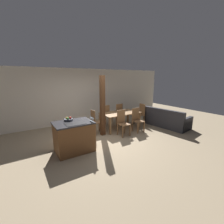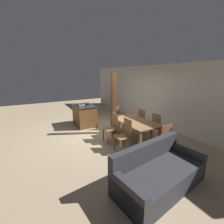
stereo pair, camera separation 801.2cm
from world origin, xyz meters
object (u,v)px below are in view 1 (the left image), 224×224
Objects in this scene: dining_chair_foot_end at (140,114)px; timber_post at (102,106)px; dining_chair_far_right at (118,113)px; dining_chair_near_left at (123,122)px; fruit_bowl at (68,119)px; dining_chair_near_right at (137,119)px; dining_chair_head_end at (96,121)px; couch at (166,120)px; wine_glass_middle at (92,118)px; kitchen_island at (74,137)px; wine_glass_far at (91,117)px; wine_glass_near at (93,118)px; dining_table at (120,115)px; dining_chair_far_left at (105,115)px.

timber_post reaches higher than dining_chair_foot_end.
dining_chair_near_left is at bearing 61.44° from dining_chair_far_right.
dining_chair_near_right is (2.92, 0.03, -0.46)m from fruit_bowl.
dining_chair_foot_end is (3.77, 0.73, -0.46)m from fruit_bowl.
fruit_bowl is 1.57m from timber_post.
couch is at bearing -106.06° from dining_chair_head_end.
timber_post reaches higher than wine_glass_middle.
fruit_bowl is (-0.07, 0.25, 0.51)m from kitchen_island.
fruit_bowl is 0.13× the size of couch.
dining_chair_far_right is (2.35, 1.87, -0.55)m from wine_glass_far.
dining_chair_foot_end is 0.47× the size of couch.
dining_chair_foot_end is at bearing 11.03° from fruit_bowl.
couch is at bearing 3.34° from wine_glass_far.
fruit_bowl reaches higher than couch.
wine_glass_near reaches higher than couch.
couch is (2.01, -0.93, -0.35)m from dining_table.
dining_chair_far_right is at bearing 61.44° from dining_table.
wine_glass_middle is at bearing -167.04° from dining_chair_near_right.
fruit_bowl is 0.82m from wine_glass_near.
wine_glass_near is at bearing -34.53° from kitchen_island.
wine_glass_far is 0.16× the size of dining_chair_foot_end.
dining_table is 1.70× the size of dining_chair_far_right.
wine_glass_far is 3.05m from dining_chair_far_right.
kitchen_island reaches higher than dining_table.
wine_glass_middle is at bearing 87.43° from couch.
dining_chair_head_end is at bearing 23.57° from dining_chair_far_right.
fruit_bowl is 2.66m from dining_table.
dining_chair_far_right is 1.76m from dining_chair_head_end.
wine_glass_near and wine_glass_middle have the same top height.
dining_table is 0.81m from dining_chair_far_right.
dining_chair_head_end is at bearing 57.71° from wine_glass_far.
wine_glass_far reaches higher than dining_chair_far_right.
fruit_bowl is 1.74× the size of wine_glass_far.
fruit_bowl is 1.74× the size of wine_glass_near.
timber_post reaches higher than dining_chair_near_left.
wine_glass_near is 0.16× the size of dining_chair_far_right.
dining_chair_near_left is 1.00× the size of dining_chair_head_end.
wine_glass_far is at bearing -168.95° from dining_chair_near_right.
fruit_bowl reaches higher than dining_chair_near_left.
wine_glass_far is 0.16× the size of dining_chair_head_end.
wine_glass_far reaches higher than dining_table.
wine_glass_far is (0.00, 0.08, 0.00)m from wine_glass_middle.
couch is at bearing 39.72° from dining_chair_foot_end.
wine_glass_middle is 0.16× the size of dining_chair_foot_end.
dining_table is at bearing 118.56° from dining_chair_far_left.
dining_chair_head_end is at bearing 38.49° from kitchen_island.
wine_glass_near is 1.00× the size of wine_glass_far.
dining_chair_far_right is 1.85m from timber_post.
timber_post reaches higher than dining_chair_far_right.
timber_post reaches higher than wine_glass_far.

